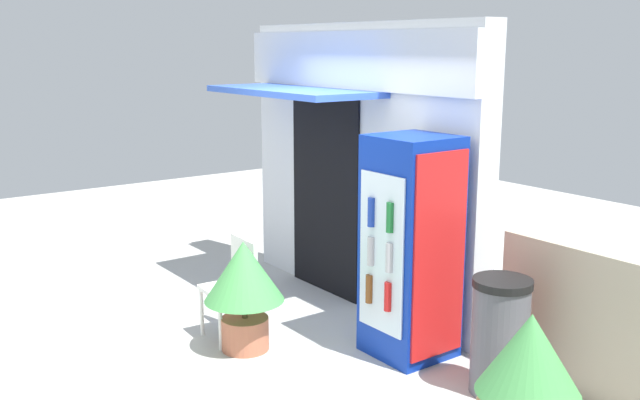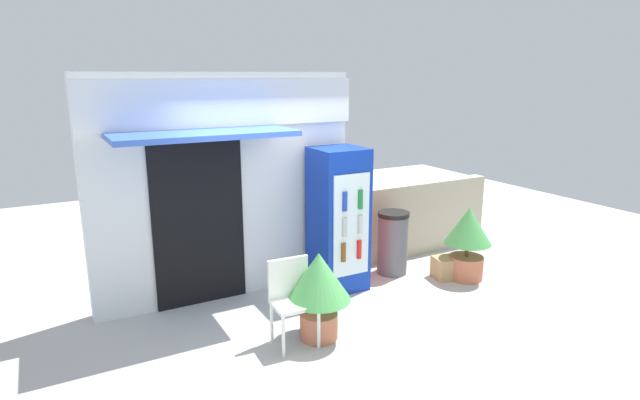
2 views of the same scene
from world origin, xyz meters
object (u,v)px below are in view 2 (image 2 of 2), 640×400
trash_bin (393,243)px  cardboard_box (449,267)px  potted_plant_curbside (468,236)px  potted_plant_near_shop (319,285)px  drink_cooler (339,219)px  plastic_chair (292,295)px

trash_bin → cardboard_box: (0.58, -0.53, -0.30)m
potted_plant_curbside → cardboard_box: 0.52m
potted_plant_near_shop → trash_bin: 2.15m
drink_cooler → potted_plant_curbside: (1.69, -0.61, -0.32)m
potted_plant_near_shop → cardboard_box: potted_plant_near_shop is taller
cardboard_box → potted_plant_near_shop: bearing=-165.8°
plastic_chair → cardboard_box: 2.76m
potted_plant_curbside → cardboard_box: potted_plant_curbside is taller
drink_cooler → potted_plant_near_shop: size_ratio=1.93×
plastic_chair → potted_plant_curbside: bearing=8.0°
potted_plant_near_shop → drink_cooler: bearing=50.6°
potted_plant_near_shop → trash_bin: (1.82, 1.14, -0.16)m
potted_plant_near_shop → trash_bin: potted_plant_near_shop is taller
potted_plant_curbside → trash_bin: potted_plant_curbside is taller
plastic_chair → cardboard_box: plastic_chair is taller
cardboard_box → trash_bin: bearing=137.6°
drink_cooler → cardboard_box: drink_cooler is taller
plastic_chair → potted_plant_near_shop: bearing=-14.3°
cardboard_box → potted_plant_curbside: bearing=-35.9°
drink_cooler → potted_plant_curbside: bearing=-19.9°
plastic_chair → cardboard_box: size_ratio=2.18×
drink_cooler → plastic_chair: bearing=-139.2°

